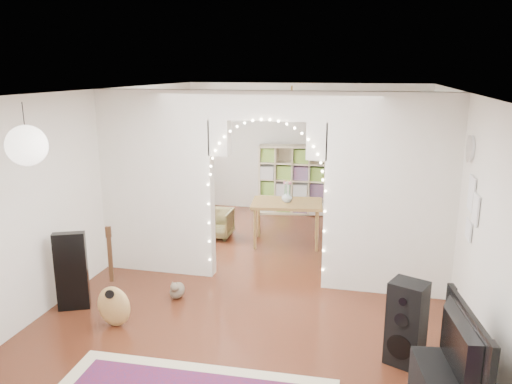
% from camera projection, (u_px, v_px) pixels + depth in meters
% --- Properties ---
extents(floor, '(7.50, 7.50, 0.00)m').
position_uv_depth(floor, '(267.00, 279.00, 7.26)').
color(floor, black).
rests_on(floor, ground).
extents(ceiling, '(5.00, 7.50, 0.02)m').
position_uv_depth(ceiling, '(268.00, 90.00, 6.61)').
color(ceiling, white).
rests_on(ceiling, wall_back).
extents(wall_back, '(5.00, 0.02, 2.70)m').
position_uv_depth(wall_back, '(304.00, 149.00, 10.48)').
color(wall_back, silver).
rests_on(wall_back, floor).
extents(wall_front, '(5.00, 0.02, 2.70)m').
position_uv_depth(wall_front, '(153.00, 315.00, 3.39)').
color(wall_front, silver).
rests_on(wall_front, floor).
extents(wall_left, '(0.02, 7.50, 2.70)m').
position_uv_depth(wall_left, '(104.00, 180.00, 7.49)').
color(wall_left, silver).
rests_on(wall_left, floor).
extents(wall_right, '(0.02, 7.50, 2.70)m').
position_uv_depth(wall_right, '(458.00, 200.00, 6.38)').
color(wall_right, silver).
rests_on(wall_right, floor).
extents(divider_wall, '(5.00, 0.20, 2.70)m').
position_uv_depth(divider_wall, '(267.00, 184.00, 6.91)').
color(divider_wall, silver).
rests_on(divider_wall, floor).
extents(fairy_lights, '(1.64, 0.04, 1.60)m').
position_uv_depth(fairy_lights, '(265.00, 177.00, 6.76)').
color(fairy_lights, '#FFEABF').
rests_on(fairy_lights, divider_wall).
extents(window, '(0.04, 1.20, 1.40)m').
position_uv_depth(window, '(156.00, 152.00, 9.15)').
color(window, white).
rests_on(window, wall_left).
extents(wall_clock, '(0.03, 0.31, 0.31)m').
position_uv_depth(wall_clock, '(471.00, 149.00, 5.64)').
color(wall_clock, white).
rests_on(wall_clock, wall_right).
extents(picture_frames, '(0.02, 0.50, 0.70)m').
position_uv_depth(picture_frames, '(472.00, 209.00, 5.40)').
color(picture_frames, white).
rests_on(picture_frames, wall_right).
extents(paper_lantern, '(0.40, 0.40, 0.40)m').
position_uv_depth(paper_lantern, '(27.00, 145.00, 4.87)').
color(paper_lantern, white).
rests_on(paper_lantern, ceiling).
extents(ceiling_fan, '(1.10, 1.10, 0.30)m').
position_uv_depth(ceiling_fan, '(292.00, 103.00, 8.57)').
color(ceiling_fan, '#B3863B').
rests_on(ceiling_fan, ceiling).
extents(guitar_case, '(0.41, 0.28, 1.01)m').
position_uv_depth(guitar_case, '(72.00, 271.00, 6.25)').
color(guitar_case, black).
rests_on(guitar_case, floor).
extents(acoustic_guitar, '(0.45, 0.27, 1.05)m').
position_uv_depth(acoustic_guitar, '(113.00, 290.00, 5.83)').
color(acoustic_guitar, tan).
rests_on(acoustic_guitar, floor).
extents(tabby_cat, '(0.23, 0.44, 0.29)m').
position_uv_depth(tabby_cat, '(177.00, 290.00, 6.64)').
color(tabby_cat, brown).
rests_on(tabby_cat, floor).
extents(floor_speaker, '(0.44, 0.42, 0.90)m').
position_uv_depth(floor_speaker, '(406.00, 323.00, 5.10)').
color(floor_speaker, black).
rests_on(floor_speaker, floor).
extents(tv, '(0.30, 1.08, 0.62)m').
position_uv_depth(tv, '(452.00, 346.00, 4.01)').
color(tv, black).
rests_on(tv, media_console).
extents(bookcase, '(1.45, 0.60, 1.45)m').
position_uv_depth(bookcase, '(293.00, 180.00, 10.43)').
color(bookcase, '#C9BB92').
rests_on(bookcase, floor).
extents(dining_table, '(1.29, 0.94, 0.76)m').
position_uv_depth(dining_table, '(287.00, 206.00, 8.57)').
color(dining_table, brown).
rests_on(dining_table, floor).
extents(flower_vase, '(0.20, 0.20, 0.19)m').
position_uv_depth(flower_vase, '(287.00, 197.00, 8.53)').
color(flower_vase, white).
rests_on(flower_vase, dining_table).
extents(dining_chair_left, '(0.56, 0.58, 0.52)m').
position_uv_depth(dining_chair_left, '(216.00, 223.00, 9.03)').
color(dining_chair_left, brown).
rests_on(dining_chair_left, floor).
extents(dining_chair_right, '(0.61, 0.61, 0.44)m').
position_uv_depth(dining_chair_right, '(340.00, 226.00, 9.00)').
color(dining_chair_right, brown).
rests_on(dining_chair_right, floor).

